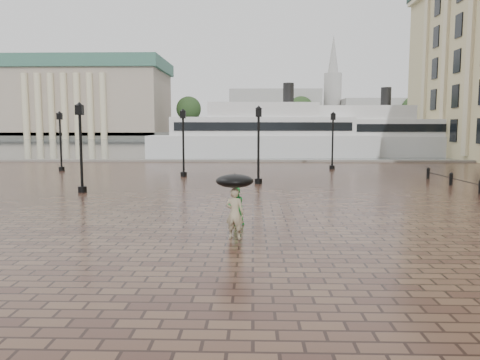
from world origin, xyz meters
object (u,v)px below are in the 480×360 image
object	(u,v)px
adult_pedestrian	(235,213)
ferry_far	(360,136)
ferry_near	(261,135)
street_lamps	(188,142)
child_pedestrian	(236,206)

from	to	relation	value
adult_pedestrian	ferry_far	xyz separation A→B (m)	(12.99, 41.61, 1.63)
adult_pedestrian	ferry_near	distance (m)	39.77
street_lamps	child_pedestrian	xyz separation A→B (m)	(3.70, -15.45, -1.69)
child_pedestrian	ferry_far	xyz separation A→B (m)	(13.03, 39.60, 1.75)
child_pedestrian	ferry_near	xyz separation A→B (m)	(1.55, 37.69, 1.86)
ferry_near	ferry_far	xyz separation A→B (m)	(11.48, 1.91, -0.11)
street_lamps	ferry_near	xyz separation A→B (m)	(5.25, 22.23, 0.17)
adult_pedestrian	ferry_near	size ratio (longest dim) A/B	0.06
ferry_near	ferry_far	bearing A→B (deg)	4.37
ferry_far	street_lamps	bearing A→B (deg)	-124.02
child_pedestrian	ferry_near	distance (m)	37.77
street_lamps	ferry_near	world-z (taller)	ferry_near
adult_pedestrian	ferry_far	distance (m)	43.62
street_lamps	child_pedestrian	size ratio (longest dim) A/B	16.90
street_lamps	ferry_far	size ratio (longest dim) A/B	0.88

